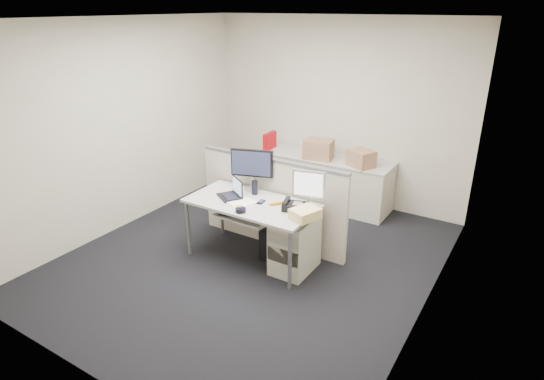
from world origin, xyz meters
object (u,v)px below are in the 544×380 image
Objects in this scene: monitor_main at (252,170)px; laptop at (229,189)px; desk at (251,207)px; desk_phone at (294,206)px.

monitor_main reaches higher than laptop.
desk is 0.50m from monitor_main.
monitor_main is 2.16× the size of desk_phone.
monitor_main is 1.75× the size of laptop.
laptop is (-0.10, -0.34, -0.15)m from monitor_main.
monitor_main is at bearing 106.14° from laptop.
desk is at bearing 171.86° from desk_phone.
monitor_main is at bearing 122.22° from desk.
laptop is 0.82m from desk_phone.
desk_phone is (0.71, -0.24, -0.22)m from monitor_main.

